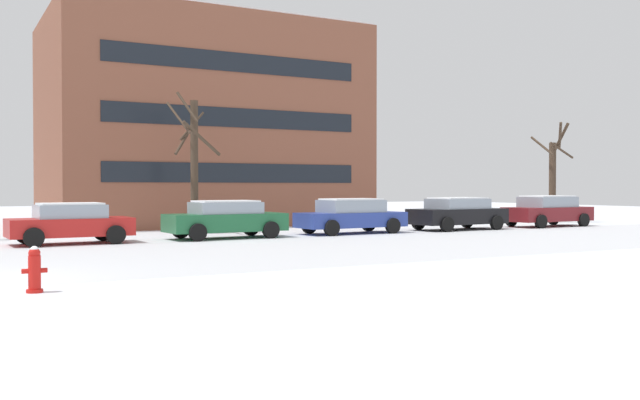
{
  "coord_description": "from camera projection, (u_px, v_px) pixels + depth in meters",
  "views": [
    {
      "loc": [
        -0.58,
        -15.68,
        1.93
      ],
      "look_at": [
        10.81,
        5.43,
        1.48
      ],
      "focal_mm": 39.47,
      "sensor_mm": 36.0,
      "label": 1
    }
  ],
  "objects": [
    {
      "name": "fire_hydrant",
      "position": [
        35.0,
        269.0,
        12.8
      ],
      "size": [
        0.44,
        0.3,
        0.85
      ],
      "color": "red",
      "rests_on": "ground"
    },
    {
      "name": "parked_car_red",
      "position": [
        70.0,
        223.0,
        23.7
      ],
      "size": [
        4.05,
        2.12,
        1.39
      ],
      "color": "red",
      "rests_on": "ground"
    },
    {
      "name": "parked_car_green",
      "position": [
        226.0,
        219.0,
        26.27
      ],
      "size": [
        4.52,
        2.12,
        1.42
      ],
      "color": "#1E6038",
      "rests_on": "ground"
    },
    {
      "name": "parked_car_blue",
      "position": [
        351.0,
        216.0,
        29.01
      ],
      "size": [
        4.66,
        2.14,
        1.45
      ],
      "color": "#283D93",
      "rests_on": "ground"
    },
    {
      "name": "parked_car_black",
      "position": [
        458.0,
        213.0,
        31.59
      ],
      "size": [
        4.57,
        2.3,
        1.46
      ],
      "color": "black",
      "rests_on": "ground"
    },
    {
      "name": "parked_car_maroon",
      "position": [
        547.0,
        211.0,
        34.19
      ],
      "size": [
        4.66,
        2.23,
        1.51
      ],
      "color": "maroon",
      "rests_on": "ground"
    },
    {
      "name": "tree_far_left",
      "position": [
        194.0,
        161.0,
        28.81
      ],
      "size": [
        1.9,
        1.87,
        5.8
      ],
      "color": "#423326",
      "rests_on": "ground"
    },
    {
      "name": "tree_far_mid",
      "position": [
        553.0,
        175.0,
        38.0
      ],
      "size": [
        1.53,
        1.72,
        5.41
      ],
      "color": "#423326",
      "rests_on": "ground"
    },
    {
      "name": "building_far_right",
      "position": [
        201.0,
        125.0,
        37.34
      ],
      "size": [
        15.51,
        10.4,
        10.42
      ],
      "color": "brown",
      "rests_on": "ground"
    }
  ]
}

